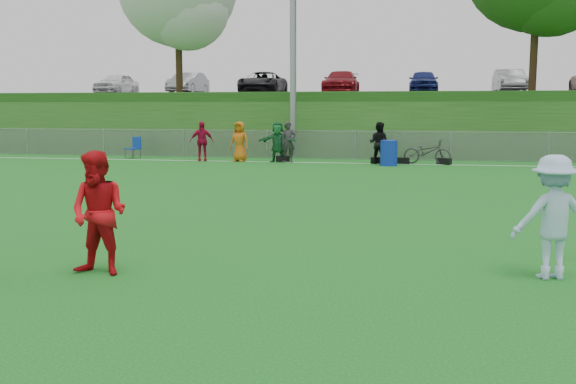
% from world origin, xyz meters
% --- Properties ---
extents(ground, '(120.00, 120.00, 0.00)m').
position_xyz_m(ground, '(0.00, 0.00, 0.00)').
color(ground, '#135B14').
rests_on(ground, ground).
extents(sideline_far, '(60.00, 0.10, 0.01)m').
position_xyz_m(sideline_far, '(0.00, 18.00, 0.01)').
color(sideline_far, white).
rests_on(sideline_far, ground).
extents(fence, '(58.00, 0.06, 1.30)m').
position_xyz_m(fence, '(0.00, 20.00, 0.65)').
color(fence, gray).
rests_on(fence, ground).
extents(light_pole, '(1.20, 0.40, 12.15)m').
position_xyz_m(light_pole, '(-3.00, 20.80, 6.71)').
color(light_pole, gray).
rests_on(light_pole, ground).
extents(berm, '(120.00, 18.00, 3.00)m').
position_xyz_m(berm, '(0.00, 31.00, 1.50)').
color(berm, '#1A4814').
rests_on(berm, ground).
extents(parking_lot, '(120.00, 12.00, 0.10)m').
position_xyz_m(parking_lot, '(0.00, 33.00, 3.05)').
color(parking_lot, black).
rests_on(parking_lot, berm).
extents(car_row, '(32.04, 5.18, 1.44)m').
position_xyz_m(car_row, '(-1.17, 32.00, 3.82)').
color(car_row, white).
rests_on(car_row, parking_lot).
extents(spectator_row, '(8.55, 0.86, 1.69)m').
position_xyz_m(spectator_row, '(-3.05, 18.00, 0.85)').
color(spectator_row, '#AC0C31').
rests_on(spectator_row, ground).
extents(gear_bags, '(7.23, 0.50, 0.26)m').
position_xyz_m(gear_bags, '(0.94, 18.10, 0.13)').
color(gear_bags, black).
rests_on(gear_bags, ground).
extents(player_red_center, '(0.89, 0.72, 1.70)m').
position_xyz_m(player_red_center, '(-1.82, -0.33, 0.85)').
color(player_red_center, red).
rests_on(player_red_center, ground).
extents(player_blue, '(1.19, 0.86, 1.66)m').
position_xyz_m(player_blue, '(4.20, 0.63, 0.83)').
color(player_blue, '#ACCBEE').
rests_on(player_blue, ground).
extents(recycling_bin, '(0.79, 0.79, 1.00)m').
position_xyz_m(recycling_bin, '(1.49, 17.20, 0.50)').
color(recycling_bin, '#0F2EAD').
rests_on(recycling_bin, ground).
extents(camp_chair, '(0.71, 0.72, 0.97)m').
position_xyz_m(camp_chair, '(-9.99, 18.82, 0.28)').
color(camp_chair, '#0E349D').
rests_on(camp_chair, ground).
extents(bicycle, '(2.02, 1.09, 1.01)m').
position_xyz_m(bicycle, '(3.00, 18.20, 0.50)').
color(bicycle, '#323235').
rests_on(bicycle, ground).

